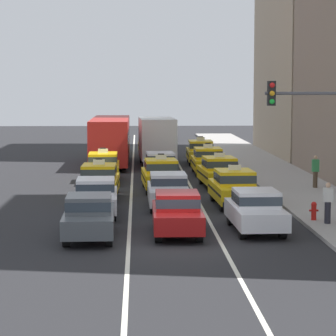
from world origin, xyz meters
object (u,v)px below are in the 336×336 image
Objects in this scene: bus_left_fifth at (111,138)px; sedan_right_nearest at (256,209)px; sedan_center_nearest at (177,212)px; pedestrian_near_crosswalk at (328,203)px; taxi_center_sixth at (152,145)px; taxi_right_fourth at (208,160)px; sedan_left_nearest at (89,215)px; taxi_right_fifth at (200,152)px; fire_hydrant at (314,210)px; sedan_center_fourth at (160,165)px; box_truck_center_fifth at (156,139)px; taxi_right_third at (219,171)px; taxi_left_third at (99,180)px; taxi_left_fourth at (103,166)px; taxi_right_second at (234,187)px; taxi_center_third at (161,174)px; sedan_left_second at (96,196)px; pedestrian_mid_block at (315,171)px; traffic_light_pole at (323,138)px; sedan_center_second at (168,189)px; taxi_left_sixth at (112,142)px.

bus_left_fifth is 25.84m from sedan_right_nearest.
sedan_center_nearest is 6.01m from pedestrian_near_crosswalk.
taxi_right_fourth is at bearing -75.34° from taxi_center_sixth.
sedan_left_nearest is 0.93× the size of taxi_center_sixth.
fire_hydrant is (2.56, -23.58, -0.33)m from taxi_right_fifth.
taxi_center_sixth is at bearing 101.24° from fire_hydrant.
sedan_center_fourth is 5.99× the size of fire_hydrant.
taxi_right_third is (3.06, -12.09, -0.90)m from box_truck_center_fifth.
taxi_left_fourth is at bearing 90.84° from taxi_left_third.
pedestrian_near_crosswalk is at bearing -69.18° from sedan_center_fourth.
sedan_left_nearest is 9.47m from taxi_right_second.
sedan_center_fourth is 8.17m from box_truck_center_fifth.
sedan_left_nearest is 12.81m from taxi_center_third.
sedan_left_nearest and sedan_left_second have the same top height.
sedan_center_nearest is at bearing -159.81° from fire_hydrant.
taxi_center_third is at bearing 105.69° from sedan_right_nearest.
taxi_right_second is at bearing -80.58° from box_truck_center_fifth.
sedan_right_nearest reaches higher than fire_hydrant.
fire_hydrant is at bearing 20.19° from sedan_center_nearest.
taxi_center_third is 2.91× the size of pedestrian_near_crosswalk.
taxi_left_third is 2.73× the size of pedestrian_mid_block.
traffic_light_pole is (1.44, -23.35, 2.94)m from taxi_right_fourth.
taxi_center_sixth is (-0.24, 14.57, 0.03)m from sedan_center_fourth.
fire_hydrant is 0.13× the size of traffic_light_pole.
sedan_left_nearest is at bearing -114.09° from taxi_right_third.
sedan_center_second is 5.73m from taxi_center_third.
taxi_right_second is at bearing -73.65° from sedan_center_fourth.
pedestrian_near_crosswalk reaches higher than sedan_center_fourth.
taxi_right_second is (6.23, -2.73, 0.00)m from taxi_left_third.
traffic_light_pole reaches higher than sedan_center_nearest.
taxi_left_sixth reaches higher than pedestrian_near_crosswalk.
taxi_center_sixth is 1.01× the size of taxi_right_fifth.
taxi_left_fourth reaches higher than fire_hydrant.
taxi_left_sixth is 0.99× the size of taxi_right_third.
taxi_left_sixth reaches higher than sedan_center_fourth.
sedan_left_nearest is 0.93× the size of taxi_right_third.
taxi_right_second is (6.13, 2.32, 0.03)m from sedan_left_second.
taxi_center_third is 2.76× the size of pedestrian_mid_block.
taxi_right_second reaches higher than sedan_left_second.
traffic_light_pole is at bearing -78.62° from taxi_left_sixth.
taxi_right_third is (2.92, 13.02, 0.03)m from sedan_center_nearest.
taxi_left_sixth is 22.62m from taxi_right_third.
taxi_center_third is at bearing -90.40° from box_truck_center_fifth.
pedestrian_near_crosswalk is 0.95m from fire_hydrant.
traffic_light_pole reaches higher than box_truck_center_fifth.
taxi_right_fifth is (3.31, -5.96, 0.00)m from taxi_center_sixth.
taxi_left_sixth is 2.74× the size of pedestrian_mid_block.
sedan_center_nearest is 7.25m from taxi_right_second.
sedan_center_nearest is at bearing -82.65° from bus_left_fifth.
bus_left_fifth reaches higher than taxi_left_fourth.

